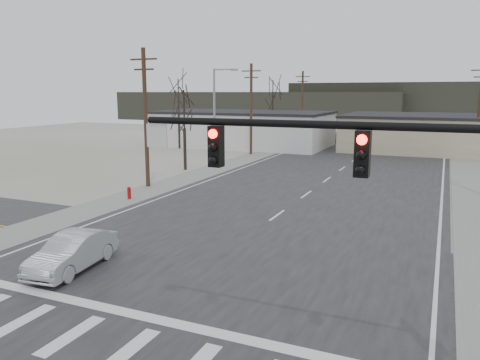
% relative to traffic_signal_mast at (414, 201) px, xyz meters
% --- Properties ---
extents(ground, '(140.00, 140.00, 0.00)m').
position_rel_traffic_signal_mast_xyz_m(ground, '(-7.89, 6.20, -4.67)').
color(ground, beige).
rests_on(ground, ground).
extents(main_road, '(18.00, 110.00, 0.05)m').
position_rel_traffic_signal_mast_xyz_m(main_road, '(-7.89, 21.20, -4.65)').
color(main_road, black).
rests_on(main_road, ground).
extents(cross_road, '(90.00, 10.00, 0.04)m').
position_rel_traffic_signal_mast_xyz_m(cross_road, '(-7.89, 6.20, -4.65)').
color(cross_road, black).
rests_on(cross_road, ground).
extents(sidewalk_left, '(3.00, 90.00, 0.06)m').
position_rel_traffic_signal_mast_xyz_m(sidewalk_left, '(-18.49, 26.20, -4.64)').
color(sidewalk_left, gray).
rests_on(sidewalk_left, ground).
extents(sidewalk_right, '(3.00, 90.00, 0.06)m').
position_rel_traffic_signal_mast_xyz_m(sidewalk_right, '(2.71, 26.20, -4.64)').
color(sidewalk_right, gray).
rests_on(sidewalk_right, ground).
extents(traffic_signal_mast, '(8.95, 0.43, 7.20)m').
position_rel_traffic_signal_mast_xyz_m(traffic_signal_mast, '(0.00, 0.00, 0.00)').
color(traffic_signal_mast, black).
rests_on(traffic_signal_mast, ground).
extents(fire_hydrant, '(0.24, 0.24, 0.87)m').
position_rel_traffic_signal_mast_xyz_m(fire_hydrant, '(-18.09, 14.20, -4.22)').
color(fire_hydrant, '#A50C0C').
rests_on(fire_hydrant, ground).
extents(building_left_far, '(22.30, 12.30, 4.50)m').
position_rel_traffic_signal_mast_xyz_m(building_left_far, '(-23.89, 46.20, -2.42)').
color(building_left_far, silver).
rests_on(building_left_far, ground).
extents(building_right_far, '(26.30, 14.30, 4.30)m').
position_rel_traffic_signal_mast_xyz_m(building_right_far, '(2.11, 50.20, -2.52)').
color(building_right_far, beige).
rests_on(building_right_far, ground).
extents(upole_left_b, '(2.20, 0.30, 10.00)m').
position_rel_traffic_signal_mast_xyz_m(upole_left_b, '(-19.39, 18.20, 0.55)').
color(upole_left_b, '#412B1E').
rests_on(upole_left_b, ground).
extents(upole_left_c, '(2.20, 0.30, 10.00)m').
position_rel_traffic_signal_mast_xyz_m(upole_left_c, '(-19.39, 38.20, 0.55)').
color(upole_left_c, '#412B1E').
rests_on(upole_left_c, ground).
extents(upole_left_d, '(2.20, 0.30, 10.00)m').
position_rel_traffic_signal_mast_xyz_m(upole_left_d, '(-19.39, 58.20, 0.55)').
color(upole_left_d, '#412B1E').
rests_on(upole_left_d, ground).
extents(upole_right_b, '(2.20, 0.30, 10.00)m').
position_rel_traffic_signal_mast_xyz_m(upole_right_b, '(3.61, 46.20, 0.55)').
color(upole_right_b, '#412B1E').
rests_on(upole_right_b, ground).
extents(streetlight_main, '(2.40, 0.25, 9.00)m').
position_rel_traffic_signal_mast_xyz_m(streetlight_main, '(-18.69, 28.20, 0.41)').
color(streetlight_main, gray).
rests_on(streetlight_main, ground).
extents(tree_left_near, '(3.30, 3.30, 7.35)m').
position_rel_traffic_signal_mast_xyz_m(tree_left_near, '(-20.89, 26.20, 0.55)').
color(tree_left_near, '#30231D').
rests_on(tree_left_near, ground).
extents(tree_left_far, '(3.96, 3.96, 8.82)m').
position_rel_traffic_signal_mast_xyz_m(tree_left_far, '(-21.89, 52.20, 1.61)').
color(tree_left_far, '#30231D').
rests_on(tree_left_far, ground).
extents(tree_left_mid, '(3.96, 3.96, 8.82)m').
position_rel_traffic_signal_mast_xyz_m(tree_left_mid, '(-29.89, 40.20, 1.61)').
color(tree_left_mid, '#30231D').
rests_on(tree_left_mid, ground).
extents(hill_left, '(70.00, 18.00, 7.00)m').
position_rel_traffic_signal_mast_xyz_m(hill_left, '(-42.89, 98.20, -1.17)').
color(hill_left, '#333026').
rests_on(hill_left, ground).
extents(sedan_crossing, '(1.99, 4.44, 1.42)m').
position_rel_traffic_signal_mast_xyz_m(sedan_crossing, '(-12.52, 3.20, -3.92)').
color(sedan_crossing, '#A7ADB2').
rests_on(sedan_crossing, main_road).
extents(car_far_a, '(3.86, 6.06, 1.64)m').
position_rel_traffic_signal_mast_xyz_m(car_far_a, '(-1.27, 53.41, -3.81)').
color(car_far_a, black).
rests_on(car_far_a, main_road).
extents(car_far_b, '(1.85, 3.83, 1.26)m').
position_rel_traffic_signal_mast_xyz_m(car_far_b, '(-13.27, 54.70, -4.00)').
color(car_far_b, black).
rests_on(car_far_b, main_road).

